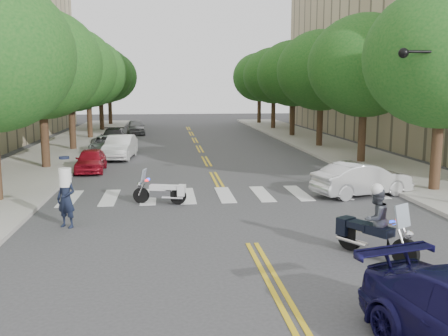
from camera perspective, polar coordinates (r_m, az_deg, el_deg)
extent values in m
plane|color=#38383A|center=(14.30, 3.20, -8.61)|extent=(140.00, 140.00, 0.00)
cube|color=#9E9991|center=(36.38, -17.91, 1.99)|extent=(5.00, 60.00, 0.15)
cube|color=#9E9991|center=(37.58, 11.82, 2.46)|extent=(5.00, 60.00, 0.15)
cylinder|color=#382316|center=(28.29, -19.80, 3.17)|extent=(0.44, 0.44, 3.32)
ellipsoid|color=#164E18|center=(28.18, -20.23, 11.09)|extent=(6.40, 6.40, 5.76)
cylinder|color=#382316|center=(36.09, -16.94, 4.51)|extent=(0.44, 0.44, 3.32)
ellipsoid|color=#164E18|center=(36.01, -17.24, 10.71)|extent=(6.40, 6.40, 5.76)
cylinder|color=#382316|center=(43.97, -15.11, 5.37)|extent=(0.44, 0.44, 3.32)
ellipsoid|color=#164E18|center=(43.90, -15.32, 10.46)|extent=(6.40, 6.40, 5.76)
cylinder|color=#382316|center=(51.88, -13.82, 5.96)|extent=(0.44, 0.44, 3.32)
ellipsoid|color=#164E18|center=(51.82, -13.99, 10.27)|extent=(6.40, 6.40, 5.76)
cylinder|color=#382316|center=(59.82, -12.88, 6.39)|extent=(0.44, 0.44, 3.32)
ellipsoid|color=#164E18|center=(59.77, -13.02, 10.13)|extent=(6.40, 6.40, 5.76)
cylinder|color=#382316|center=(22.55, 23.09, 1.57)|extent=(0.44, 0.44, 3.32)
ellipsoid|color=#164E18|center=(22.41, 23.73, 11.50)|extent=(6.40, 6.40, 5.76)
cylinder|color=#382316|center=(29.71, 15.49, 3.65)|extent=(0.44, 0.44, 3.32)
ellipsoid|color=#164E18|center=(29.61, 15.82, 11.18)|extent=(6.40, 6.40, 5.76)
cylinder|color=#382316|center=(37.22, 10.87, 4.88)|extent=(0.44, 0.44, 3.32)
ellipsoid|color=#164E18|center=(37.14, 11.06, 10.89)|extent=(6.40, 6.40, 5.76)
cylinder|color=#382316|center=(44.90, 7.81, 5.67)|extent=(0.44, 0.44, 3.32)
ellipsoid|color=#164E18|center=(44.83, 7.93, 10.66)|extent=(6.40, 6.40, 5.76)
cylinder|color=#382316|center=(52.67, 5.65, 6.23)|extent=(0.44, 0.44, 3.32)
ellipsoid|color=#164E18|center=(52.62, 5.72, 10.47)|extent=(6.40, 6.40, 5.76)
cylinder|color=#382316|center=(60.51, 4.04, 6.63)|extent=(0.44, 0.44, 3.32)
ellipsoid|color=#164E18|center=(60.46, 4.08, 10.33)|extent=(6.40, 6.40, 5.76)
cylinder|color=black|center=(19.36, 22.82, 12.15)|extent=(2.40, 0.10, 0.10)
sphere|color=black|center=(18.85, 19.82, 12.26)|extent=(0.36, 0.36, 0.36)
cylinder|color=black|center=(13.19, 20.01, -9.09)|extent=(0.49, 0.69, 0.72)
cylinder|color=black|center=(14.11, 14.20, -7.61)|extent=(0.53, 0.71, 0.72)
cube|color=silver|center=(13.62, 16.85, -7.83)|extent=(0.78, 0.99, 0.34)
cube|color=black|center=(13.49, 17.26, -6.85)|extent=(0.70, 0.83, 0.23)
cube|color=black|center=(13.81, 15.30, -6.29)|extent=(0.66, 0.71, 0.17)
cube|color=black|center=(14.13, 13.74, -6.42)|extent=(0.56, 0.51, 0.47)
cube|color=#8C99A5|center=(13.01, 19.73, -5.17)|extent=(0.53, 0.41, 0.58)
cube|color=red|center=(13.25, 19.33, -5.73)|extent=(0.14, 0.14, 0.08)
cube|color=#0C26E5|center=(13.05, 18.72, -5.93)|extent=(0.14, 0.14, 0.08)
imported|color=#474C56|center=(13.48, 16.95, -5.61)|extent=(1.01, 0.95, 1.66)
sphere|color=silver|center=(13.31, 17.11, -2.36)|extent=(0.32, 0.32, 0.32)
cylinder|color=black|center=(19.27, -9.45, -3.10)|extent=(0.62, 0.26, 0.61)
cylinder|color=black|center=(18.92, -5.26, -3.24)|extent=(0.63, 0.30, 0.61)
cube|color=silver|center=(19.05, -7.25, -2.88)|extent=(0.85, 0.47, 0.29)
cube|color=silver|center=(19.03, -7.53, -2.22)|extent=(0.69, 0.46, 0.20)
cube|color=silver|center=(18.91, -6.08, -2.20)|extent=(0.56, 0.46, 0.14)
cube|color=silver|center=(18.84, -4.87, -2.56)|extent=(0.35, 0.45, 0.40)
cube|color=#8C99A5|center=(19.09, -9.18, -0.84)|extent=(0.24, 0.47, 0.49)
cube|color=red|center=(18.97, -8.81, -1.39)|extent=(0.11, 0.11, 0.07)
cube|color=#0C26E5|center=(19.18, -8.64, -1.27)|extent=(0.11, 0.11, 0.07)
imported|color=black|center=(16.42, -17.58, -3.41)|extent=(0.79, 0.71, 1.82)
imported|color=silver|center=(21.04, 15.50, -1.23)|extent=(4.38, 2.49, 1.36)
imported|color=#A31122|center=(26.97, -14.97, 0.87)|extent=(1.53, 3.58, 1.21)
imported|color=white|center=(31.45, -11.78, 2.35)|extent=(1.93, 4.49, 1.44)
imported|color=#94969B|center=(33.51, -13.36, 2.55)|extent=(2.45, 4.65, 1.25)
imported|color=black|center=(38.29, -12.53, 3.42)|extent=(2.07, 4.56, 1.30)
imported|color=gray|center=(47.64, -10.06, 4.63)|extent=(2.01, 4.14, 1.36)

